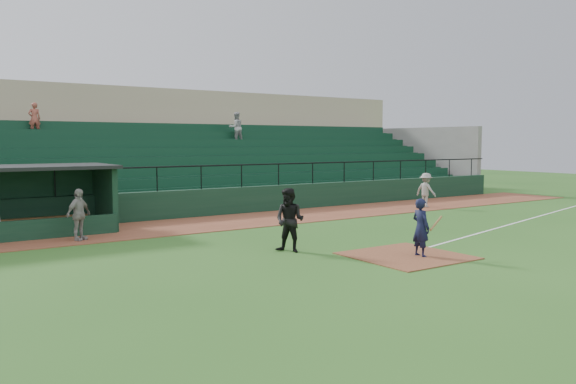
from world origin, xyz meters
TOP-DOWN VIEW (x-y plane):
  - ground at (0.00, 0.00)m, footprint 90.00×90.00m
  - warning_track at (0.00, 8.00)m, footprint 40.00×4.00m
  - home_plate_dirt at (0.00, -1.00)m, footprint 3.00×3.00m
  - foul_line at (8.00, 1.20)m, footprint 17.49×4.44m
  - stadium_structure at (-0.00, 16.46)m, footprint 38.00×13.08m
  - batter_at_plate at (0.27, -1.27)m, footprint 1.01×0.68m
  - umpire at (-2.39, 1.40)m, footprint 1.08×1.15m
  - runner at (9.62, 7.09)m, footprint 0.76×1.16m
  - dugout_player_a at (-7.03, 6.81)m, footprint 1.06×0.88m

SIDE VIEW (x-z plane):
  - ground at x=0.00m, z-range 0.00..0.00m
  - foul_line at x=8.00m, z-range 0.00..0.01m
  - warning_track at x=0.00m, z-range 0.00..0.03m
  - home_plate_dirt at x=0.00m, z-range 0.00..0.03m
  - batter_at_plate at x=0.27m, z-range 0.00..1.66m
  - runner at x=9.62m, z-range 0.03..1.71m
  - dugout_player_a at x=-7.03m, z-range 0.03..1.72m
  - umpire at x=-2.39m, z-range 0.00..1.89m
  - stadium_structure at x=0.00m, z-range -0.90..5.50m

